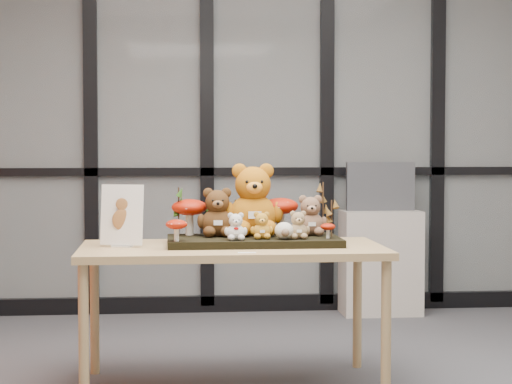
{
  "coord_description": "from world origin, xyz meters",
  "views": [
    {
      "loc": [
        -0.75,
        -4.4,
        1.26
      ],
      "look_at": [
        -0.3,
        0.29,
        1.01
      ],
      "focal_mm": 65.0,
      "sensor_mm": 36.0,
      "label": 1
    }
  ],
  "objects": [
    {
      "name": "room_shell",
      "position": [
        0.0,
        0.0,
        1.68
      ],
      "size": [
        5.0,
        5.0,
        5.0
      ],
      "color": "beige",
      "rests_on": "floor"
    },
    {
      "name": "glass_partition",
      "position": [
        -0.0,
        2.47,
        1.42
      ],
      "size": [
        4.9,
        0.06,
        2.78
      ],
      "color": "#2D383F",
      "rests_on": "floor"
    },
    {
      "name": "display_table",
      "position": [
        -0.42,
        0.33,
        0.66
      ],
      "size": [
        1.56,
        0.78,
        0.73
      ],
      "rotation": [
        0.0,
        0.0,
        0.0
      ],
      "color": "tan",
      "rests_on": "floor"
    },
    {
      "name": "diorama_tray",
      "position": [
        -0.3,
        0.39,
        0.75
      ],
      "size": [
        0.9,
        0.45,
        0.04
      ],
      "primitive_type": "cube",
      "rotation": [
        0.0,
        0.0,
        0.0
      ],
      "color": "black",
      "rests_on": "display_table"
    },
    {
      "name": "bear_pooh_yellow",
      "position": [
        -0.29,
        0.5,
        0.98
      ],
      "size": [
        0.32,
        0.29,
        0.42
      ],
      "primitive_type": null,
      "rotation": [
        0.0,
        0.0,
        0.0
      ],
      "color": "#AB600F",
      "rests_on": "diorama_tray"
    },
    {
      "name": "bear_brown_medium",
      "position": [
        -0.48,
        0.46,
        0.91
      ],
      "size": [
        0.21,
        0.19,
        0.28
      ],
      "primitive_type": null,
      "rotation": [
        0.0,
        0.0,
        0.0
      ],
      "color": "#452911",
      "rests_on": "diorama_tray"
    },
    {
      "name": "bear_tan_back",
      "position": [
        0.01,
        0.46,
        0.89
      ],
      "size": [
        0.18,
        0.16,
        0.24
      ],
      "primitive_type": null,
      "rotation": [
        0.0,
        0.0,
        0.0
      ],
      "color": "brown",
      "rests_on": "diorama_tray"
    },
    {
      "name": "bear_small_yellow",
      "position": [
        -0.27,
        0.3,
        0.85
      ],
      "size": [
        0.12,
        0.11,
        0.15
      ],
      "primitive_type": null,
      "rotation": [
        0.0,
        0.0,
        0.0
      ],
      "color": "#B97D20",
      "rests_on": "diorama_tray"
    },
    {
      "name": "bear_white_bow",
      "position": [
        -0.4,
        0.25,
        0.85
      ],
      "size": [
        0.12,
        0.11,
        0.15
      ],
      "primitive_type": null,
      "rotation": [
        0.0,
        0.0,
        0.0
      ],
      "color": "silver",
      "rests_on": "diorama_tray"
    },
    {
      "name": "bear_beige_small",
      "position": [
        -0.08,
        0.28,
        0.85
      ],
      "size": [
        0.12,
        0.11,
        0.16
      ],
      "primitive_type": null,
      "rotation": [
        0.0,
        0.0,
        0.0
      ],
      "color": "#957750",
      "rests_on": "diorama_tray"
    },
    {
      "name": "plush_cream_hedgehog",
      "position": [
        -0.15,
        0.27,
        0.82
      ],
      "size": [
        0.07,
        0.07,
        0.1
      ],
      "primitive_type": null,
      "rotation": [
        0.0,
        0.0,
        0.0
      ],
      "color": "beige",
      "rests_on": "diorama_tray"
    },
    {
      "name": "mushroom_back_left",
      "position": [
        -0.63,
        0.53,
        0.88
      ],
      "size": [
        0.19,
        0.19,
        0.21
      ],
      "primitive_type": null,
      "color": "#931404",
      "rests_on": "diorama_tray"
    },
    {
      "name": "mushroom_back_right",
      "position": [
        -0.14,
        0.54,
        0.88
      ],
      "size": [
        0.19,
        0.19,
        0.22
      ],
      "primitive_type": null,
      "color": "#931404",
      "rests_on": "diorama_tray"
    },
    {
      "name": "mushroom_front_left",
      "position": [
        -0.7,
        0.23,
        0.83
      ],
      "size": [
        0.11,
        0.11,
        0.12
      ],
      "primitive_type": null,
      "color": "#931404",
      "rests_on": "diorama_tray"
    },
    {
      "name": "mushroom_front_right",
      "position": [
        0.08,
        0.29,
        0.81
      ],
      "size": [
        0.08,
        0.08,
        0.09
      ],
      "primitive_type": null,
      "color": "#931404",
      "rests_on": "diorama_tray"
    },
    {
      "name": "sprig_green_far_left",
      "position": [
        -0.69,
        0.51,
        0.9
      ],
      "size": [
        0.05,
        0.05,
        0.26
      ],
      "primitive_type": null,
      "color": "#123C0D",
      "rests_on": "diorama_tray"
    },
    {
      "name": "sprig_green_mid_left",
      "position": [
        -0.53,
        0.55,
        0.87
      ],
      "size": [
        0.05,
        0.05,
        0.21
      ],
      "primitive_type": null,
      "color": "#123C0D",
      "rests_on": "diorama_tray"
    },
    {
      "name": "sprig_dry_far_right",
      "position": [
        0.08,
        0.49,
        0.91
      ],
      "size": [
        0.05,
        0.05,
        0.28
      ],
      "primitive_type": null,
      "color": "brown",
      "rests_on": "diorama_tray"
    },
    {
      "name": "sprig_dry_mid_right",
      "position": [
        0.11,
        0.37,
        0.87
      ],
      "size": [
        0.05,
        0.05,
        0.19
      ],
      "primitive_type": null,
      "color": "brown",
      "rests_on": "diorama_tray"
    },
    {
      "name": "sprig_green_centre",
      "position": [
        -0.38,
        0.56,
        0.86
      ],
      "size": [
        0.05,
        0.05,
        0.19
      ],
      "primitive_type": null,
      "color": "#123C0D",
      "rests_on": "diorama_tray"
    },
    {
      "name": "sign_holder",
      "position": [
        -0.98,
        0.35,
        0.88
      ],
      "size": [
        0.23,
        0.11,
        0.32
      ],
      "rotation": [
        0.0,
        0.0,
        -0.3
      ],
      "color": "silver",
      "rests_on": "display_table"
    },
    {
      "name": "label_card",
      "position": [
        -0.37,
        0.02,
        0.73
      ],
      "size": [
        0.09,
        0.03,
        0.0
      ],
      "primitive_type": "cube",
      "color": "white",
      "rests_on": "display_table"
    },
    {
      "name": "cabinet",
      "position": [
        0.82,
        2.26,
        0.38
      ],
      "size": [
        0.57,
        0.33,
        0.76
      ],
      "primitive_type": "cube",
      "color": "#B5ACA2",
      "rests_on": "floor"
    },
    {
      "name": "monitor",
      "position": [
        0.82,
        2.28,
        0.94
      ],
      "size": [
        0.51,
        0.05,
        0.36
      ],
      "color": "#484A4F",
      "rests_on": "cabinet"
    }
  ]
}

